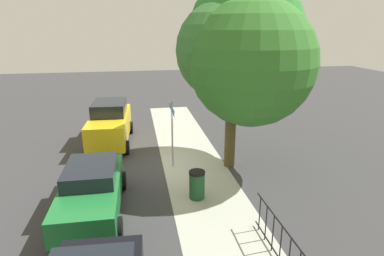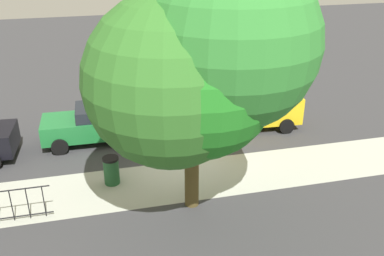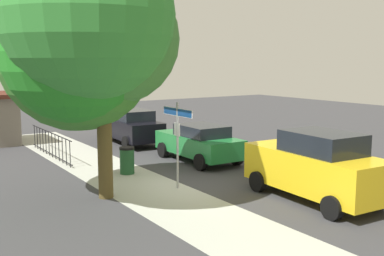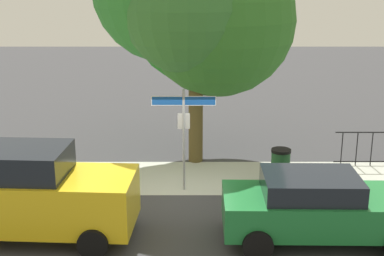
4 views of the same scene
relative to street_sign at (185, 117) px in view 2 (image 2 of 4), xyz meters
The scene contains 7 objects.
ground_plane 2.02m from the street_sign, 87.38° to the right, with size 60.00×60.00×0.00m, color #38383A.
sidewalk_strip 2.97m from the street_sign, 24.00° to the left, with size 24.00×2.60×0.00m, color #ACAFA1.
street_sign is the anchor object (origin of this frame).
shade_tree 3.92m from the street_sign, 85.04° to the left, with size 6.13×5.19×7.59m.
car_yellow 4.37m from the street_sign, 141.18° to the right, with size 4.57×2.16×2.06m.
car_green 4.28m from the street_sign, 44.08° to the right, with size 4.25×1.98×1.52m.
trash_bin 3.10m from the street_sign, 10.57° to the left, with size 0.55×0.55×0.98m.
Camera 2 is at (2.96, 13.69, 7.96)m, focal length 40.35 mm.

